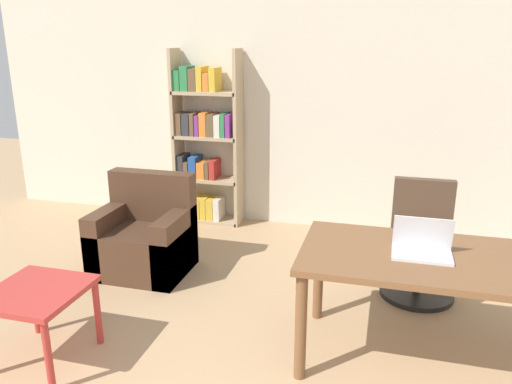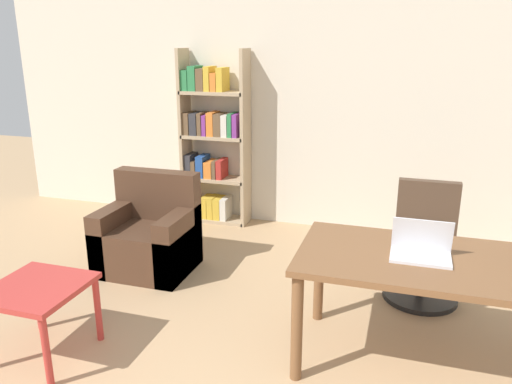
{
  "view_description": "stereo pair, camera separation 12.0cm",
  "coord_description": "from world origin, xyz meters",
  "px_view_note": "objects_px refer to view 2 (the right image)",
  "views": [
    {
      "loc": [
        0.51,
        -0.7,
        1.96
      ],
      "look_at": [
        -0.34,
        2.43,
        0.98
      ],
      "focal_mm": 35.0,
      "sensor_mm": 36.0,
      "label": 1
    },
    {
      "loc": [
        0.63,
        -0.67,
        1.96
      ],
      "look_at": [
        -0.34,
        2.43,
        0.98
      ],
      "focal_mm": 35.0,
      "sensor_mm": 36.0,
      "label": 2
    }
  ],
  "objects_px": {
    "desk": "(437,274)",
    "bookshelf": "(211,144)",
    "laptop": "(421,249)",
    "side_table_blue": "(38,296)",
    "armchair": "(149,238)",
    "office_chair": "(424,249)"
  },
  "relations": [
    {
      "from": "laptop",
      "to": "bookshelf",
      "type": "relative_size",
      "value": 0.18
    },
    {
      "from": "office_chair",
      "to": "armchair",
      "type": "relative_size",
      "value": 1.07
    },
    {
      "from": "laptop",
      "to": "side_table_blue",
      "type": "xyz_separation_m",
      "value": [
        -2.28,
        -0.61,
        -0.36
      ]
    },
    {
      "from": "side_table_blue",
      "to": "bookshelf",
      "type": "bearing_deg",
      "value": 88.38
    },
    {
      "from": "desk",
      "to": "bookshelf",
      "type": "distance_m",
      "value": 3.14
    },
    {
      "from": "laptop",
      "to": "office_chair",
      "type": "bearing_deg",
      "value": 86.28
    },
    {
      "from": "office_chair",
      "to": "desk",
      "type": "bearing_deg",
      "value": -87.54
    },
    {
      "from": "desk",
      "to": "laptop",
      "type": "bearing_deg",
      "value": 179.15
    },
    {
      "from": "bookshelf",
      "to": "desk",
      "type": "bearing_deg",
      "value": -42.54
    },
    {
      "from": "desk",
      "to": "side_table_blue",
      "type": "height_order",
      "value": "desk"
    },
    {
      "from": "desk",
      "to": "armchair",
      "type": "relative_size",
      "value": 1.93
    },
    {
      "from": "armchair",
      "to": "laptop",
      "type": "bearing_deg",
      "value": -18.44
    },
    {
      "from": "bookshelf",
      "to": "laptop",
      "type": "bearing_deg",
      "value": -43.84
    },
    {
      "from": "desk",
      "to": "laptop",
      "type": "distance_m",
      "value": 0.18
    },
    {
      "from": "desk",
      "to": "armchair",
      "type": "height_order",
      "value": "armchair"
    },
    {
      "from": "laptop",
      "to": "bookshelf",
      "type": "bearing_deg",
      "value": 136.16
    },
    {
      "from": "desk",
      "to": "bookshelf",
      "type": "xyz_separation_m",
      "value": [
        -2.3,
        2.11,
        0.24
      ]
    },
    {
      "from": "side_table_blue",
      "to": "laptop",
      "type": "bearing_deg",
      "value": 15.06
    },
    {
      "from": "laptop",
      "to": "armchair",
      "type": "height_order",
      "value": "laptop"
    },
    {
      "from": "desk",
      "to": "armchair",
      "type": "bearing_deg",
      "value": 162.28
    },
    {
      "from": "laptop",
      "to": "armchair",
      "type": "relative_size",
      "value": 0.41
    },
    {
      "from": "laptop",
      "to": "side_table_blue",
      "type": "relative_size",
      "value": 0.6
    }
  ]
}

